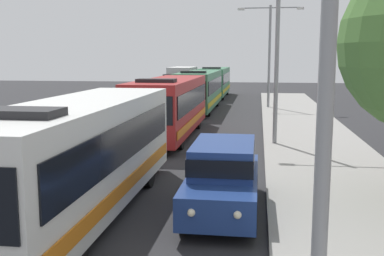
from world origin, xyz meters
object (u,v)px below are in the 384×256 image
at_px(bus_fourth_in_line, 215,81).
at_px(white_suv, 223,174).
at_px(bus_second_in_line, 170,105).
at_px(streetlamp_far, 270,46).
at_px(box_truck_oncoming, 181,81).
at_px(streetlamp_mid, 277,42).
at_px(bus_lead, 80,153).
at_px(bus_middle, 200,89).

relative_size(bus_fourth_in_line, white_suv, 2.13).
relative_size(bus_second_in_line, streetlamp_far, 1.32).
distance_m(bus_second_in_line, box_truck_oncoming, 23.74).
relative_size(streetlamp_mid, streetlamp_far, 0.95).
bearing_deg(streetlamp_far, box_truck_oncoming, 133.57).
bearing_deg(bus_lead, streetlamp_far, 78.62).
relative_size(bus_middle, white_suv, 2.30).
relative_size(box_truck_oncoming, streetlamp_far, 0.95).
height_order(bus_lead, bus_middle, same).
relative_size(bus_lead, streetlamp_far, 1.31).
relative_size(bus_middle, streetlamp_mid, 1.51).
xyz_separation_m(white_suv, streetlamp_far, (1.70, 25.94, 4.04)).
distance_m(bus_lead, streetlamp_far, 27.56).
distance_m(bus_second_in_line, streetlamp_mid, 6.54).
bearing_deg(bus_middle, streetlamp_far, 19.59).
bearing_deg(bus_middle, bus_fourth_in_line, 90.00).
bearing_deg(bus_fourth_in_line, white_suv, -84.22).
relative_size(bus_lead, box_truck_oncoming, 1.38).
height_order(bus_fourth_in_line, box_truck_oncoming, bus_fourth_in_line).
bearing_deg(white_suv, streetlamp_mid, 80.08).
relative_size(box_truck_oncoming, streetlamp_mid, 0.99).
bearing_deg(bus_fourth_in_line, box_truck_oncoming, -156.68).
bearing_deg(box_truck_oncoming, bus_middle, -73.39).
height_order(bus_fourth_in_line, white_suv, bus_fourth_in_line).
relative_size(white_suv, box_truck_oncoming, 0.66).
bearing_deg(bus_lead, box_truck_oncoming, 95.25).
bearing_deg(white_suv, bus_lead, -166.75).
xyz_separation_m(bus_second_in_line, streetlamp_far, (5.40, 14.37, 3.38)).
distance_m(bus_second_in_line, bus_middle, 12.44).
distance_m(bus_middle, streetlamp_far, 6.65).
bearing_deg(bus_second_in_line, bus_lead, -90.00).
bearing_deg(streetlamp_far, bus_fourth_in_line, 117.06).
height_order(bus_second_in_line, white_suv, bus_second_in_line).
distance_m(box_truck_oncoming, streetlamp_mid, 27.01).
bearing_deg(streetlamp_far, streetlamp_mid, -90.00).
xyz_separation_m(bus_second_in_line, box_truck_oncoming, (-3.30, 23.51, 0.02)).
distance_m(bus_middle, bus_fourth_in_line, 12.49).
xyz_separation_m(box_truck_oncoming, streetlamp_far, (8.70, -9.15, 3.36)).
height_order(white_suv, streetlamp_mid, streetlamp_mid).
xyz_separation_m(bus_second_in_line, streetlamp_mid, (5.40, -1.86, 3.19)).
bearing_deg(streetlamp_far, bus_second_in_line, -110.59).
distance_m(bus_lead, white_suv, 3.86).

